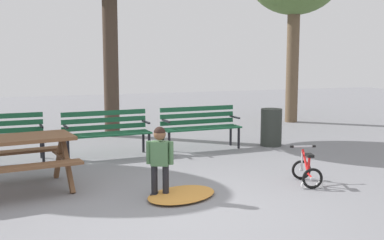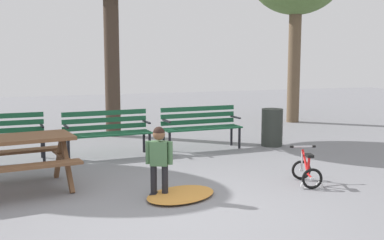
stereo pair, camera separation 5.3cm
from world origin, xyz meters
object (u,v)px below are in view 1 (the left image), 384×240
object	(u,v)px
park_bench_left	(106,130)
child_standing	(160,157)
kids_bicycle	(307,171)
picnic_table	(5,150)
trash_bin	(271,127)
park_bench_right	(200,124)

from	to	relation	value
park_bench_left	child_standing	distance (m)	2.87
park_bench_left	kids_bicycle	size ratio (longest dim) A/B	2.62
park_bench_left	child_standing	world-z (taller)	child_standing
picnic_table	kids_bicycle	world-z (taller)	picnic_table
trash_bin	child_standing	bearing A→B (deg)	-139.59
park_bench_right	picnic_table	bearing A→B (deg)	-151.48
kids_bicycle	picnic_table	bearing A→B (deg)	165.45
park_bench_right	trash_bin	xyz separation A→B (m)	(1.53, -0.19, -0.12)
park_bench_left	trash_bin	world-z (taller)	park_bench_left
park_bench_left	picnic_table	bearing A→B (deg)	-132.47
picnic_table	park_bench_right	bearing A→B (deg)	28.52
picnic_table	child_standing	xyz separation A→B (m)	(1.91, -0.98, -0.04)
trash_bin	park_bench_left	bearing A→B (deg)	178.30
picnic_table	park_bench_left	xyz separation A→B (m)	(1.73, 1.89, -0.08)
picnic_table	child_standing	world-z (taller)	child_standing
picnic_table	park_bench_right	size ratio (longest dim) A/B	1.22
kids_bicycle	trash_bin	size ratio (longest dim) A/B	0.80
park_bench_left	child_standing	xyz separation A→B (m)	(0.18, -2.87, 0.04)
picnic_table	park_bench_left	world-z (taller)	park_bench_left
park_bench_right	trash_bin	distance (m)	1.54
trash_bin	picnic_table	bearing A→B (deg)	-160.90
child_standing	park_bench_left	bearing A→B (deg)	93.65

